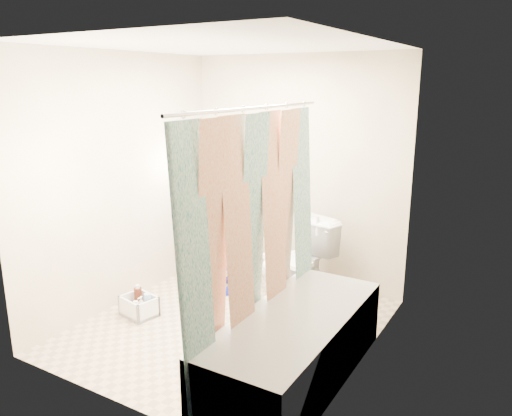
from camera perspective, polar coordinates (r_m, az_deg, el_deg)
The scene contains 14 objects.
floor at distance 4.59m, azimuth -3.03°, elevation -13.31°, with size 2.60×2.60×0.00m, color tan.
ceiling at distance 4.08m, azimuth -3.49°, elevation 18.13°, with size 2.40×2.60×0.02m, color white.
wall_back at distance 5.28m, azimuth 4.62°, elevation 4.16°, with size 2.40×0.02×2.40m, color beige.
wall_front at distance 3.21m, azimuth -16.22°, elevation -3.05°, with size 2.40×0.02×2.40m, color beige.
wall_left at distance 4.93m, azimuth -14.95°, elevation 2.98°, with size 0.02×2.60×2.40m, color beige.
wall_right at distance 3.66m, azimuth 12.58°, elevation -0.70°, with size 0.02×2.60×2.40m, color beige.
bathtub at distance 3.77m, azimuth 4.43°, elevation -15.31°, with size 0.70×1.75×0.50m.
curtain_rod at distance 3.44m, azimuth -0.06°, elevation 11.36°, with size 0.02×0.02×1.90m, color silver.
shower_curtain at distance 3.61m, azimuth -0.06°, elevation -3.57°, with size 0.06×1.75×1.80m, color silver.
toilet at distance 4.87m, azimuth 4.59°, elevation -6.38°, with size 0.46×0.80×0.82m, color white.
tank_lid at distance 4.76m, azimuth 3.50°, elevation -5.95°, with size 0.50×0.22×0.04m, color white.
tank_internals at distance 4.93m, azimuth 6.08°, elevation -1.31°, with size 0.19×0.10×0.27m.
plumber at distance 5.07m, azimuth -3.29°, elevation -0.47°, with size 0.61×0.40×1.67m, color #101CA4.
cleaning_caddy at distance 4.85m, azimuth -13.13°, elevation -10.96°, with size 0.36×0.31×0.24m.
Camera 1 is at (2.26, -3.38, 2.13)m, focal length 35.00 mm.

